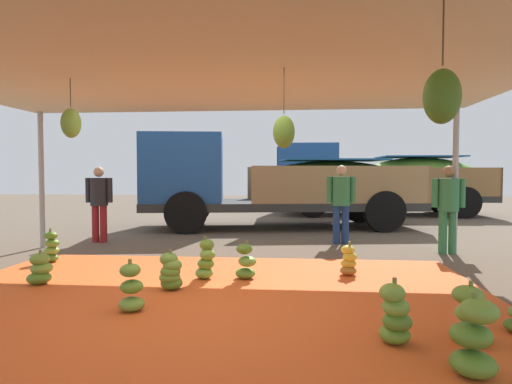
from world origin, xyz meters
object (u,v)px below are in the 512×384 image
object	(u,v)px
banana_bunch_6	(40,270)
banana_bunch_10	(471,316)
banana_bunch_11	(246,263)
worker_1	(99,198)
banana_bunch_5	(474,340)
worker_2	(448,203)
banana_bunch_1	(206,260)
banana_bunch_9	(395,316)
banana_bunch_2	(131,289)
cargo_truck_main	(270,182)
banana_bunch_4	(349,261)
banana_bunch_7	(51,248)
banana_bunch_8	(171,272)
cargo_truck_far	(374,178)
worker_0	(341,198)

from	to	relation	value
banana_bunch_6	banana_bunch_10	world-z (taller)	banana_bunch_10
banana_bunch_11	worker_1	world-z (taller)	worker_1
banana_bunch_5	worker_2	bearing A→B (deg)	72.83
banana_bunch_1	banana_bunch_9	distance (m)	2.87
banana_bunch_11	banana_bunch_2	bearing A→B (deg)	-126.21
worker_2	banana_bunch_6	bearing A→B (deg)	-156.25
banana_bunch_9	cargo_truck_main	xyz separation A→B (m)	(-1.44, 7.61, 0.95)
banana_bunch_4	worker_1	size ratio (longest dim) A/B	0.30
banana_bunch_4	banana_bunch_7	distance (m)	4.65
banana_bunch_5	banana_bunch_11	world-z (taller)	banana_bunch_5
banana_bunch_5	banana_bunch_7	bearing A→B (deg)	146.21
banana_bunch_1	worker_2	bearing A→B (deg)	29.17
banana_bunch_5	banana_bunch_11	bearing A→B (deg)	126.15
banana_bunch_10	banana_bunch_7	bearing A→B (deg)	152.21
banana_bunch_4	worker_1	xyz separation A→B (m)	(-4.75, 2.48, 0.71)
banana_bunch_6	banana_bunch_7	size ratio (longest dim) A/B	0.81
banana_bunch_2	banana_bunch_8	distance (m)	0.82
cargo_truck_main	banana_bunch_8	bearing A→B (deg)	-98.20
banana_bunch_2	banana_bunch_6	xyz separation A→B (m)	(-1.56, 0.93, -0.04)
banana_bunch_4	banana_bunch_11	size ratio (longest dim) A/B	0.89
banana_bunch_1	cargo_truck_far	size ratio (longest dim) A/B	0.08
worker_1	worker_0	bearing A→B (deg)	2.59
banana_bunch_2	banana_bunch_10	xyz separation A→B (m)	(3.15, -0.57, -0.00)
banana_bunch_4	banana_bunch_2	bearing A→B (deg)	-144.13
banana_bunch_9	banana_bunch_6	bearing A→B (deg)	158.48
banana_bunch_7	banana_bunch_10	xyz separation A→B (m)	(5.33, -2.81, -0.01)
banana_bunch_1	worker_2	distance (m)	4.50
banana_bunch_7	worker_2	size ratio (longest dim) A/B	0.35
banana_bunch_10	cargo_truck_far	distance (m)	11.47
banana_bunch_1	banana_bunch_8	xyz separation A→B (m)	(-0.32, -0.58, -0.03)
banana_bunch_11	worker_0	distance (m)	3.51
banana_bunch_6	worker_0	world-z (taller)	worker_0
banana_bunch_6	worker_2	bearing A→B (deg)	23.75
banana_bunch_5	worker_1	bearing A→B (deg)	134.03
banana_bunch_1	banana_bunch_6	size ratio (longest dim) A/B	1.31
banana_bunch_9	banana_bunch_11	xyz separation A→B (m)	(-1.47, 2.09, -0.02)
banana_bunch_5	worker_2	size ratio (longest dim) A/B	0.37
banana_bunch_9	worker_0	size ratio (longest dim) A/B	0.35
banana_bunch_5	cargo_truck_far	size ratio (longest dim) A/B	0.08
worker_0	banana_bunch_4	bearing A→B (deg)	-93.99
banana_bunch_7	banana_bunch_8	world-z (taller)	banana_bunch_7
banana_bunch_8	cargo_truck_far	bearing A→B (deg)	66.95
banana_bunch_7	banana_bunch_9	xyz separation A→B (m)	(4.69, -2.92, 0.01)
banana_bunch_9	cargo_truck_main	size ratio (longest dim) A/B	0.08
banana_bunch_5	banana_bunch_8	world-z (taller)	banana_bunch_5
banana_bunch_11	cargo_truck_main	bearing A→B (deg)	89.64
banana_bunch_2	banana_bunch_8	xyz separation A→B (m)	(0.18, 0.80, -0.01)
banana_bunch_9	cargo_truck_far	xyz separation A→B (m)	(1.93, 11.46, 1.00)
banana_bunch_4	banana_bunch_7	world-z (taller)	banana_bunch_7
banana_bunch_8	worker_2	distance (m)	5.07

